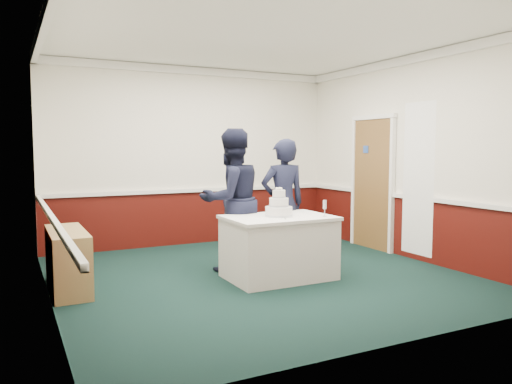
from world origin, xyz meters
name	(u,v)px	position (x,y,z in m)	size (l,w,h in m)	color
ground	(260,276)	(0.00, 0.00, 0.00)	(5.00, 5.00, 0.00)	black
room_shell	(245,124)	(0.08, 0.61, 1.97)	(5.00, 5.00, 3.00)	white
sideboard	(68,260)	(-2.28, 0.44, 0.35)	(0.41, 1.20, 0.70)	tan
cake_table	(279,247)	(0.17, -0.18, 0.40)	(1.32, 0.92, 0.79)	white
wedding_cake	(279,207)	(0.17, -0.18, 0.90)	(0.35, 0.35, 0.36)	white
cake_knife	(285,218)	(0.14, -0.38, 0.79)	(0.01, 0.22, 0.01)	silver
champagne_flute	(325,206)	(0.67, -0.46, 0.93)	(0.05, 0.05, 0.21)	silver
person_man	(231,200)	(-0.19, 0.48, 0.95)	(0.92, 0.72, 1.90)	black
person_woman	(283,203)	(0.53, 0.36, 0.88)	(0.64, 0.42, 1.77)	black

